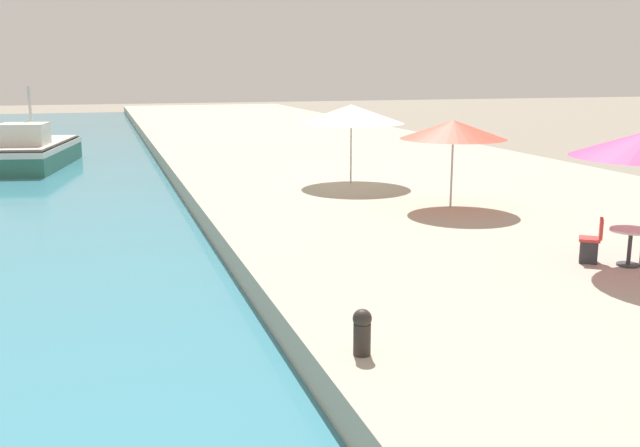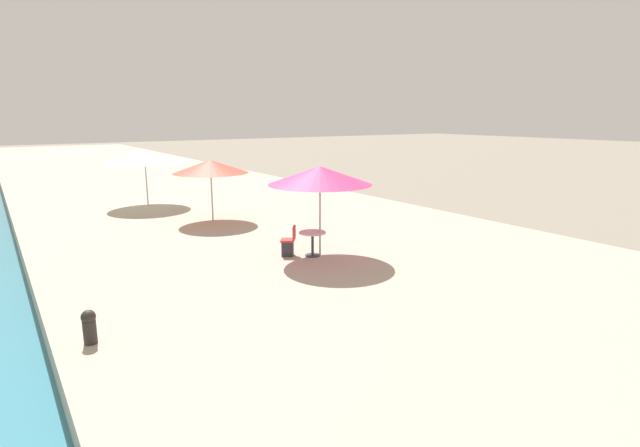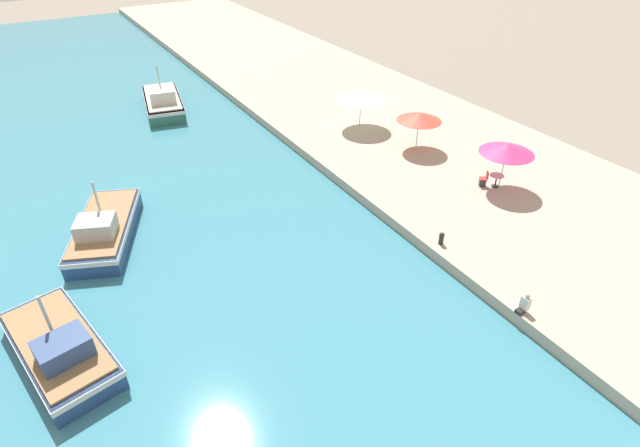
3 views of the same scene
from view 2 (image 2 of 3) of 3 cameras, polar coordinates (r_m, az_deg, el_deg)
quay_promenade at (r=33.71m, az=-18.75°, el=4.03°), size 16.00×90.00×0.63m
cafe_umbrella_pink at (r=14.54m, az=0.00°, el=5.52°), size 3.05×3.05×2.70m
cafe_umbrella_white at (r=20.06m, az=-12.40°, el=6.38°), size 2.94×2.94×2.44m
cafe_umbrella_striped at (r=24.33m, az=-19.42°, el=7.32°), size 3.53×3.53×2.64m
cafe_table at (r=14.89m, az=-0.86°, el=-1.75°), size 0.80×0.80×0.74m
cafe_chair_left at (r=15.01m, az=-3.62°, el=-2.49°), size 0.58×0.58×0.91m
mooring_bollard at (r=10.29m, az=-24.87°, el=-10.55°), size 0.26×0.26×0.65m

